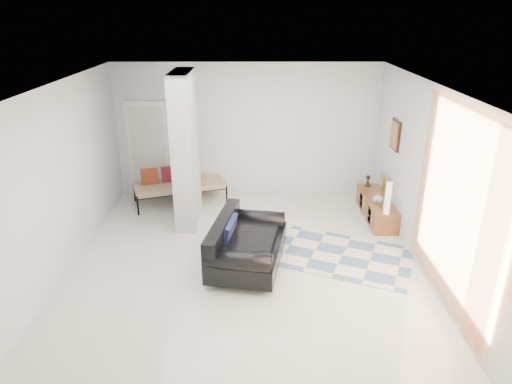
{
  "coord_description": "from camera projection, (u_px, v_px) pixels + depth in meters",
  "views": [
    {
      "loc": [
        0.16,
        -6.37,
        3.79
      ],
      "look_at": [
        0.18,
        0.6,
        0.98
      ],
      "focal_mm": 32.0,
      "sensor_mm": 36.0,
      "label": 1
    }
  ],
  "objects": [
    {
      "name": "floor",
      "position": [
        245.0,
        262.0,
        7.32
      ],
      "size": [
        6.0,
        6.0,
        0.0
      ],
      "primitive_type": "plane",
      "color": "silver",
      "rests_on": "ground"
    },
    {
      "name": "ceiling",
      "position": [
        243.0,
        86.0,
        6.28
      ],
      "size": [
        6.0,
        6.0,
        0.0
      ],
      "primitive_type": "plane",
      "rotation": [
        3.14,
        0.0,
        0.0
      ],
      "color": "white",
      "rests_on": "wall_back"
    },
    {
      "name": "wall_back",
      "position": [
        247.0,
        131.0,
        9.58
      ],
      "size": [
        6.0,
        0.0,
        6.0
      ],
      "primitive_type": "plane",
      "rotation": [
        1.57,
        0.0,
        0.0
      ],
      "color": "silver",
      "rests_on": "ground"
    },
    {
      "name": "wall_front",
      "position": [
        237.0,
        300.0,
        4.02
      ],
      "size": [
        6.0,
        0.0,
        6.0
      ],
      "primitive_type": "plane",
      "rotation": [
        -1.57,
        0.0,
        0.0
      ],
      "color": "silver",
      "rests_on": "ground"
    },
    {
      "name": "wall_left",
      "position": [
        60.0,
        181.0,
        6.79
      ],
      "size": [
        0.0,
        6.0,
        6.0
      ],
      "primitive_type": "plane",
      "rotation": [
        1.57,
        0.0,
        1.57
      ],
      "color": "silver",
      "rests_on": "ground"
    },
    {
      "name": "wall_right",
      "position": [
        428.0,
        181.0,
        6.81
      ],
      "size": [
        0.0,
        6.0,
        6.0
      ],
      "primitive_type": "plane",
      "rotation": [
        1.57,
        0.0,
        -1.57
      ],
      "color": "silver",
      "rests_on": "ground"
    },
    {
      "name": "partition_column",
      "position": [
        186.0,
        150.0,
        8.28
      ],
      "size": [
        0.35,
        1.2,
        2.8
      ],
      "primitive_type": "cube",
      "color": "#B6BBBD",
      "rests_on": "floor"
    },
    {
      "name": "hallway_door",
      "position": [
        149.0,
        149.0,
        9.68
      ],
      "size": [
        0.85,
        0.06,
        2.04
      ],
      "primitive_type": "cube",
      "color": "white",
      "rests_on": "floor"
    },
    {
      "name": "curtain",
      "position": [
        454.0,
        209.0,
        5.72
      ],
      "size": [
        0.0,
        2.55,
        2.55
      ],
      "primitive_type": "plane",
      "rotation": [
        1.57,
        0.0,
        1.57
      ],
      "color": "orange",
      "rests_on": "wall_right"
    },
    {
      "name": "wall_art",
      "position": [
        395.0,
        135.0,
        8.29
      ],
      "size": [
        0.04,
        0.45,
        0.55
      ],
      "primitive_type": "cube",
      "color": "black",
      "rests_on": "wall_right"
    },
    {
      "name": "media_console",
      "position": [
        377.0,
        207.0,
        8.83
      ],
      "size": [
        0.45,
        1.6,
        0.8
      ],
      "color": "brown",
      "rests_on": "floor"
    },
    {
      "name": "loveseat",
      "position": [
        244.0,
        245.0,
        7.14
      ],
      "size": [
        1.29,
        1.87,
        0.76
      ],
      "rotation": [
        0.0,
        0.0,
        -0.18
      ],
      "color": "silver",
      "rests_on": "floor"
    },
    {
      "name": "daybed",
      "position": [
        178.0,
        184.0,
        9.45
      ],
      "size": [
        1.98,
        1.32,
        0.77
      ],
      "rotation": [
        0.0,
        0.0,
        0.33
      ],
      "color": "black",
      "rests_on": "floor"
    },
    {
      "name": "area_rug",
      "position": [
        342.0,
        255.0,
        7.51
      ],
      "size": [
        2.59,
        2.2,
        0.01
      ],
      "primitive_type": "cube",
      "rotation": [
        0.0,
        0.0,
        -0.4
      ],
      "color": "beige",
      "rests_on": "floor"
    },
    {
      "name": "cylinder_lamp",
      "position": [
        388.0,
        198.0,
        8.0
      ],
      "size": [
        0.11,
        0.11,
        0.59
      ],
      "primitive_type": "cylinder",
      "color": "white",
      "rests_on": "media_console"
    },
    {
      "name": "bronze_figurine",
      "position": [
        368.0,
        181.0,
        9.3
      ],
      "size": [
        0.12,
        0.12,
        0.23
      ],
      "primitive_type": null,
      "rotation": [
        0.0,
        0.0,
        0.03
      ],
      "color": "black",
      "rests_on": "media_console"
    },
    {
      "name": "vase",
      "position": [
        378.0,
        198.0,
        8.53
      ],
      "size": [
        0.2,
        0.2,
        0.2
      ],
      "primitive_type": "imported",
      "rotation": [
        0.0,
        0.0,
        -0.09
      ],
      "color": "silver",
      "rests_on": "media_console"
    }
  ]
}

